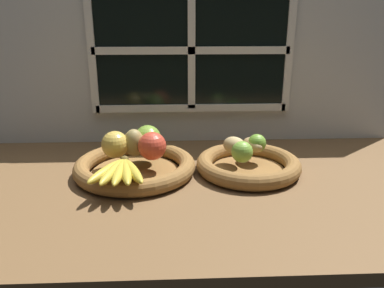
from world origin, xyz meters
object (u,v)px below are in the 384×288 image
fruit_bowl_left (135,167)px  lime_near (242,152)px  banana_bunch_front (120,171)px  potato_oblong (234,145)px  fruit_bowl_right (248,165)px  lime_far (257,143)px  pear_brown (134,143)px  apple_golden_left (115,145)px  apple_red_right (152,146)px  apple_green_back (148,139)px  potato_back (253,145)px

fruit_bowl_left → lime_near: (29.00, -3.90, 5.30)cm
banana_bunch_front → potato_oblong: size_ratio=2.34×
fruit_bowl_right → lime_far: lime_far is taller
pear_brown → lime_near: bearing=-11.8°
apple_golden_left → lime_near: 34.69cm
fruit_bowl_left → apple_red_right: apple_red_right is taller
fruit_bowl_right → banana_bunch_front: size_ratio=1.72×
apple_green_back → lime_near: (25.65, -9.45, -1.00)cm
fruit_bowl_right → apple_red_right: 27.37cm
fruit_bowl_left → potato_back: (33.60, 4.42, 4.40)cm
apple_green_back → apple_golden_left: (-8.65, -4.34, -0.15)cm
potato_oblong → lime_near: 6.80cm
apple_red_right → potato_oblong: apple_red_right is taller
potato_oblong → apple_golden_left: bearing=-177.3°
apple_red_right → banana_bunch_front: 13.37cm
apple_red_right → potato_back: 29.19cm
apple_green_back → apple_golden_left: bearing=-153.4°
lime_far → potato_oblong: bearing=-170.8°
fruit_bowl_right → banana_bunch_front: (-34.01, -11.74, 3.70)cm
potato_back → lime_near: size_ratio=1.33×
lime_near → banana_bunch_front: bearing=-166.0°
pear_brown → lime_far: (34.87, 1.70, -1.25)cm
apple_green_back → pear_brown: same height
apple_red_right → lime_far: size_ratio=1.47×
apple_golden_left → banana_bunch_front: size_ratio=0.44×
lime_far → lime_near: bearing=-125.8°
fruit_bowl_left → banana_bunch_front: bearing=-101.6°
apple_golden_left → apple_red_right: apple_red_right is taller
potato_back → pear_brown: bearing=-176.2°
apple_red_right → potato_oblong: 23.35cm
fruit_bowl_left → potato_oblong: size_ratio=4.61×
apple_red_right → potato_oblong: (23.01, 3.71, -1.44)cm
apple_red_right → pear_brown: same height
fruit_bowl_left → lime_far: 35.21cm
fruit_bowl_right → potato_back: bearing=65.6°
apple_green_back → potato_back: 30.34cm
banana_bunch_front → potato_back: size_ratio=2.20×
fruit_bowl_right → pear_brown: bearing=176.1°
fruit_bowl_left → potato_oblong: 28.53cm
lime_near → lime_far: (5.63, 7.79, -0.27)cm
fruit_bowl_left → potato_back: bearing=7.5°
fruit_bowl_right → apple_green_back: size_ratio=3.74×
pear_brown → banana_bunch_front: (-2.17, -13.94, -2.57)cm
pear_brown → lime_far: size_ratio=1.47×
apple_golden_left → lime_far: (39.92, 2.67, -1.12)cm
lime_near → lime_far: 9.61cm
fruit_bowl_left → pear_brown: (-0.25, 2.20, 6.28)cm
pear_brown → lime_near: (29.25, -6.09, -0.98)cm
apple_red_right → lime_near: (24.03, -3.00, -0.97)cm
potato_back → fruit_bowl_left: bearing=-172.5°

